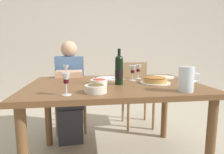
# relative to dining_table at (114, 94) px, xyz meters

# --- Properties ---
(back_wall) EXTENTS (8.00, 0.10, 2.80)m
(back_wall) POSITION_rel_dining_table_xyz_m (0.00, 2.48, 0.73)
(back_wall) COLOR beige
(back_wall) RESTS_ON ground
(dining_table) EXTENTS (1.50, 1.00, 0.76)m
(dining_table) POSITION_rel_dining_table_xyz_m (0.00, 0.00, 0.00)
(dining_table) COLOR brown
(dining_table) RESTS_ON ground
(wine_bottle) EXTENTS (0.07, 0.07, 0.31)m
(wine_bottle) POSITION_rel_dining_table_xyz_m (0.03, -0.05, 0.22)
(wine_bottle) COLOR black
(wine_bottle) RESTS_ON dining_table
(water_pitcher) EXTENTS (0.16, 0.11, 0.18)m
(water_pitcher) POSITION_rel_dining_table_xyz_m (0.47, -0.38, 0.17)
(water_pitcher) COLOR silver
(water_pitcher) RESTS_ON dining_table
(baked_tart) EXTENTS (0.27, 0.27, 0.06)m
(baked_tart) POSITION_rel_dining_table_xyz_m (0.36, -0.04, 0.12)
(baked_tart) COLOR silver
(baked_tart) RESTS_ON dining_table
(salad_bowl) EXTENTS (0.15, 0.15, 0.05)m
(salad_bowl) POSITION_rel_dining_table_xyz_m (-0.14, -0.03, 0.12)
(salad_bowl) COLOR white
(salad_bowl) RESTS_ON dining_table
(olive_bowl) EXTENTS (0.16, 0.16, 0.07)m
(olive_bowl) POSITION_rel_dining_table_xyz_m (-0.18, -0.32, 0.13)
(olive_bowl) COLOR silver
(olive_bowl) RESTS_ON dining_table
(wine_glass_left_diner) EXTENTS (0.06, 0.06, 0.15)m
(wine_glass_left_diner) POSITION_rel_dining_table_xyz_m (-0.38, -0.37, 0.20)
(wine_glass_left_diner) COLOR silver
(wine_glass_left_diner) RESTS_ON dining_table
(wine_glass_right_diner) EXTENTS (0.07, 0.07, 0.15)m
(wine_glass_right_diner) POSITION_rel_dining_table_xyz_m (0.20, 0.13, 0.19)
(wine_glass_right_diner) COLOR silver
(wine_glass_right_diner) RESTS_ON dining_table
(wine_glass_centre) EXTENTS (0.07, 0.07, 0.14)m
(wine_glass_centre) POSITION_rel_dining_table_xyz_m (-0.46, 0.37, 0.19)
(wine_glass_centre) COLOR silver
(wine_glass_centre) RESTS_ON dining_table
(wine_glass_spare) EXTENTS (0.07, 0.07, 0.14)m
(wine_glass_spare) POSITION_rel_dining_table_xyz_m (0.28, 0.23, 0.19)
(wine_glass_spare) COLOR silver
(wine_glass_spare) RESTS_ON dining_table
(dinner_plate_left_setting) EXTENTS (0.25, 0.25, 0.01)m
(dinner_plate_left_setting) POSITION_rel_dining_table_xyz_m (-0.03, 0.25, 0.10)
(dinner_plate_left_setting) COLOR silver
(dinner_plate_left_setting) RESTS_ON dining_table
(dinner_plate_right_setting) EXTENTS (0.23, 0.23, 0.01)m
(dinner_plate_right_setting) POSITION_rel_dining_table_xyz_m (0.56, 0.25, 0.10)
(dinner_plate_right_setting) COLOR silver
(dinner_plate_right_setting) RESTS_ON dining_table
(fork_left_setting) EXTENTS (0.04, 0.16, 0.00)m
(fork_left_setting) POSITION_rel_dining_table_xyz_m (-0.18, 0.25, 0.09)
(fork_left_setting) COLOR silver
(fork_left_setting) RESTS_ON dining_table
(knife_left_setting) EXTENTS (0.02, 0.18, 0.00)m
(knife_left_setting) POSITION_rel_dining_table_xyz_m (0.12, 0.25, 0.09)
(knife_left_setting) COLOR silver
(knife_left_setting) RESTS_ON dining_table
(knife_right_setting) EXTENTS (0.01, 0.18, 0.00)m
(knife_right_setting) POSITION_rel_dining_table_xyz_m (0.70, 0.25, 0.09)
(knife_right_setting) COLOR silver
(knife_right_setting) RESTS_ON dining_table
(spoon_right_setting) EXTENTS (0.03, 0.16, 0.00)m
(spoon_right_setting) POSITION_rel_dining_table_xyz_m (0.41, 0.25, 0.09)
(spoon_right_setting) COLOR silver
(spoon_right_setting) RESTS_ON dining_table
(chair_left) EXTENTS (0.42, 0.42, 0.87)m
(chair_left) POSITION_rel_dining_table_xyz_m (-0.45, 0.89, -0.17)
(chair_left) COLOR #9E7A51
(chair_left) RESTS_ON ground
(diner_left) EXTENTS (0.35, 0.52, 1.16)m
(diner_left) POSITION_rel_dining_table_xyz_m (-0.44, 0.65, -0.05)
(diner_left) COLOR #4C6B93
(diner_left) RESTS_ON ground
(chair_right) EXTENTS (0.40, 0.40, 0.87)m
(chair_right) POSITION_rel_dining_table_xyz_m (0.45, 0.89, -0.17)
(chair_right) COLOR #9E7A51
(chair_right) RESTS_ON ground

